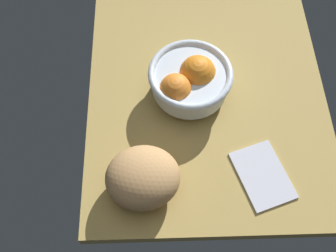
% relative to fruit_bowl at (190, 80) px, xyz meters
% --- Properties ---
extents(ground_plane, '(0.66, 0.57, 0.03)m').
position_rel_fruit_bowl_xyz_m(ground_plane, '(-0.01, -0.04, -0.07)').
color(ground_plane, '#A98D4A').
extents(fruit_bowl, '(0.19, 0.19, 0.11)m').
position_rel_fruit_bowl_xyz_m(fruit_bowl, '(0.00, 0.00, 0.00)').
color(fruit_bowl, silver).
rests_on(fruit_bowl, ground).
extents(bread_loaf, '(0.15, 0.17, 0.10)m').
position_rel_fruit_bowl_xyz_m(bread_loaf, '(-0.23, 0.11, -0.00)').
color(bread_loaf, tan).
rests_on(bread_loaf, ground).
extents(napkin_folded, '(0.17, 0.14, 0.01)m').
position_rel_fruit_bowl_xyz_m(napkin_folded, '(-0.22, -0.15, -0.05)').
color(napkin_folded, silver).
rests_on(napkin_folded, ground).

